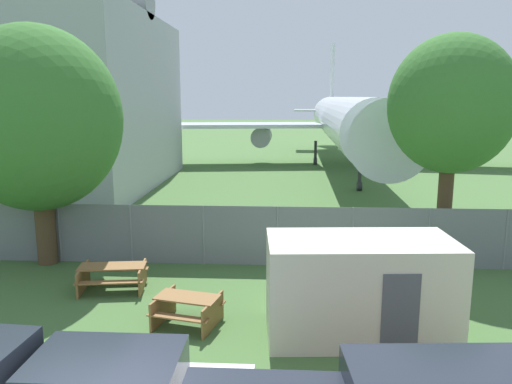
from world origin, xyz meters
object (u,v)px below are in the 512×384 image
at_px(airplane, 344,120).
at_px(picnic_bench_open_grass, 113,274).
at_px(portable_cabin, 360,287).
at_px(picnic_bench_near_cabin, 188,307).
at_px(tree_near_hangar, 452,105).
at_px(tree_left_of_cabin, 37,120).

bearing_deg(airplane, picnic_bench_open_grass, -18.98).
height_order(airplane, portable_cabin, airplane).
distance_m(portable_cabin, picnic_bench_near_cabin, 4.35).
xyz_separation_m(picnic_bench_near_cabin, tree_near_hangar, (8.37, 6.53, 4.97)).
relative_size(airplane, picnic_bench_near_cabin, 21.53).
xyz_separation_m(airplane, tree_near_hangar, (1.03, -23.12, 1.62)).
bearing_deg(tree_left_of_cabin, airplane, 62.41).
distance_m(picnic_bench_open_grass, tree_near_hangar, 12.88).
bearing_deg(airplane, portable_cabin, -4.73).
relative_size(picnic_bench_near_cabin, tree_left_of_cabin, 0.23).
bearing_deg(picnic_bench_open_grass, picnic_bench_near_cabin, -39.29).
height_order(picnic_bench_near_cabin, tree_near_hangar, tree_near_hangar).
height_order(portable_cabin, tree_near_hangar, tree_near_hangar).
relative_size(airplane, portable_cabin, 8.74).
distance_m(portable_cabin, tree_near_hangar, 9.00).
bearing_deg(portable_cabin, picnic_bench_near_cabin, 172.36).
bearing_deg(airplane, tree_near_hangar, 3.66).
xyz_separation_m(picnic_bench_open_grass, tree_near_hangar, (11.07, 4.32, 4.96)).
xyz_separation_m(tree_near_hangar, tree_left_of_cabin, (-14.17, -2.03, -0.45)).
bearing_deg(portable_cabin, picnic_bench_open_grass, 156.45).
bearing_deg(portable_cabin, tree_near_hangar, 55.03).
bearing_deg(tree_left_of_cabin, tree_near_hangar, 8.14).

